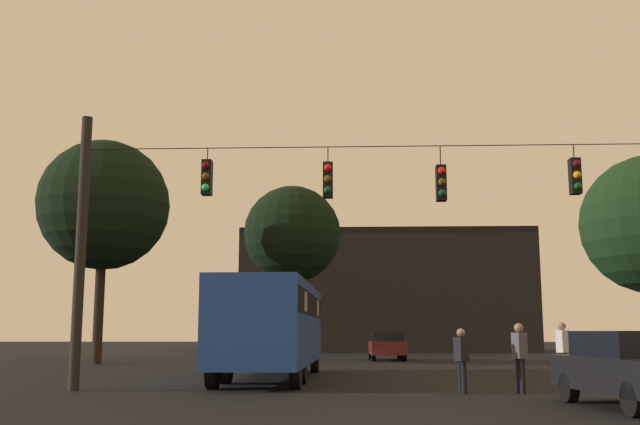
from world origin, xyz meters
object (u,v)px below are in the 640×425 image
object	(u,v)px
city_bus	(273,321)
pedestrian_crossing_right	(462,357)
pedestrian_crossing_center	(520,353)
car_far_left	(387,345)
tree_behind_building	(292,234)
pedestrian_crossing_left	(563,348)
car_near_right	(634,368)
tree_left_silhouette	(104,205)

from	to	relation	value
city_bus	pedestrian_crossing_right	size ratio (longest dim) A/B	6.95
pedestrian_crossing_center	pedestrian_crossing_right	world-z (taller)	pedestrian_crossing_center
car_far_left	pedestrian_crossing_right	bearing A→B (deg)	-87.88
tree_behind_building	city_bus	bearing A→B (deg)	-87.52
pedestrian_crossing_left	tree_behind_building	world-z (taller)	tree_behind_building
car_near_right	city_bus	bearing A→B (deg)	132.38
city_bus	tree_left_silhouette	distance (m)	15.73
tree_behind_building	pedestrian_crossing_center	bearing A→B (deg)	-71.68
city_bus	car_near_right	bearing A→B (deg)	-47.62
city_bus	car_far_left	world-z (taller)	city_bus
pedestrian_crossing_center	tree_left_silhouette	world-z (taller)	tree_left_silhouette
car_near_right	tree_left_silhouette	bearing A→B (deg)	131.50
car_near_right	pedestrian_crossing_right	size ratio (longest dim) A/B	2.82
car_far_left	pedestrian_crossing_left	bearing A→B (deg)	-75.77
pedestrian_crossing_center	tree_behind_building	size ratio (longest dim) A/B	0.18
car_near_right	car_far_left	bearing A→B (deg)	98.36
car_far_left	pedestrian_crossing_right	size ratio (longest dim) A/B	2.76
city_bus	pedestrian_crossing_center	xyz separation A→B (m)	(6.70, -5.33, -0.89)
city_bus	car_far_left	distance (m)	16.84
car_near_right	tree_left_silhouette	distance (m)	27.58
tree_left_silhouette	car_near_right	bearing A→B (deg)	-48.50
pedestrian_crossing_left	tree_left_silhouette	bearing A→B (deg)	146.11
tree_left_silhouette	pedestrian_crossing_left	bearing A→B (deg)	-33.89
city_bus	car_far_left	xyz separation A→B (m)	(4.45, 16.21, -1.07)
pedestrian_crossing_center	pedestrian_crossing_right	size ratio (longest dim) A/B	1.08
car_near_right	pedestrian_crossing_right	world-z (taller)	pedestrian_crossing_right
pedestrian_crossing_right	tree_behind_building	distance (m)	24.15
city_bus	pedestrian_crossing_center	distance (m)	8.61
car_far_left	tree_behind_building	xyz separation A→B (m)	(-5.20, 0.96, 6.15)
city_bus	pedestrian_crossing_left	size ratio (longest dim) A/B	6.17
car_near_right	tree_behind_building	world-z (taller)	tree_behind_building
pedestrian_crossing_right	pedestrian_crossing_center	bearing A→B (deg)	3.88
city_bus	tree_behind_building	xyz separation A→B (m)	(-0.74, 17.17, 5.08)
pedestrian_crossing_left	pedestrian_crossing_right	world-z (taller)	pedestrian_crossing_left
pedestrian_crossing_center	pedestrian_crossing_right	xyz separation A→B (m)	(-1.45, -0.10, -0.08)
car_near_right	pedestrian_crossing_center	world-z (taller)	pedestrian_crossing_center
tree_behind_building	car_near_right	bearing A→B (deg)	-71.18
pedestrian_crossing_center	tree_behind_building	xyz separation A→B (m)	(-7.45, 22.49, 5.97)
car_far_left	city_bus	bearing A→B (deg)	-105.36
pedestrian_crossing_left	tree_left_silhouette	distance (m)	23.19
car_near_right	tree_behind_building	size ratio (longest dim) A/B	0.46
tree_left_silhouette	car_far_left	bearing A→B (deg)	20.10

